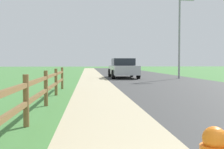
{
  "coord_description": "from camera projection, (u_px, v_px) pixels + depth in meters",
  "views": [
    {
      "loc": [
        -1.43,
        -0.34,
        1.22
      ],
      "look_at": [
        -0.36,
        11.56,
        0.7
      ],
      "focal_mm": 43.94,
      "sensor_mm": 36.0,
      "label": 1
    }
  ],
  "objects": [
    {
      "name": "road_asphalt",
      "position": [
        136.0,
        75.0,
        27.7
      ],
      "size": [
        7.0,
        66.0,
        0.01
      ],
      "primitive_type": "cube",
      "color": "#3C3C3C",
      "rests_on": "ground"
    },
    {
      "name": "ground_plane",
      "position": [
        103.0,
        76.0,
        25.39
      ],
      "size": [
        120.0,
        120.0,
        0.0
      ],
      "primitive_type": "plane",
      "color": "#467F3D"
    },
    {
      "name": "street_lamp",
      "position": [
        181.0,
        30.0,
        20.75
      ],
      "size": [
        1.17,
        0.2,
        6.16
      ],
      "color": "gray",
      "rests_on": "ground"
    },
    {
      "name": "curb_concrete",
      "position": [
        71.0,
        75.0,
        27.11
      ],
      "size": [
        6.0,
        66.0,
        0.01
      ],
      "primitive_type": "cube",
      "color": "#BCAE8A",
      "rests_on": "ground"
    },
    {
      "name": "rail_fence",
      "position": [
        38.0,
        90.0,
        6.4
      ],
      "size": [
        0.11,
        12.58,
        1.0
      ],
      "color": "brown",
      "rests_on": "ground"
    },
    {
      "name": "grass_verge",
      "position": [
        56.0,
        75.0,
        26.98
      ],
      "size": [
        5.0,
        66.0,
        0.0
      ],
      "primitive_type": "cube",
      "color": "#467F3D",
      "rests_on": "ground"
    },
    {
      "name": "parked_suv_silver",
      "position": [
        123.0,
        68.0,
        22.03
      ],
      "size": [
        2.15,
        4.85,
        1.56
      ],
      "color": "#B7BABF",
      "rests_on": "ground"
    }
  ]
}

